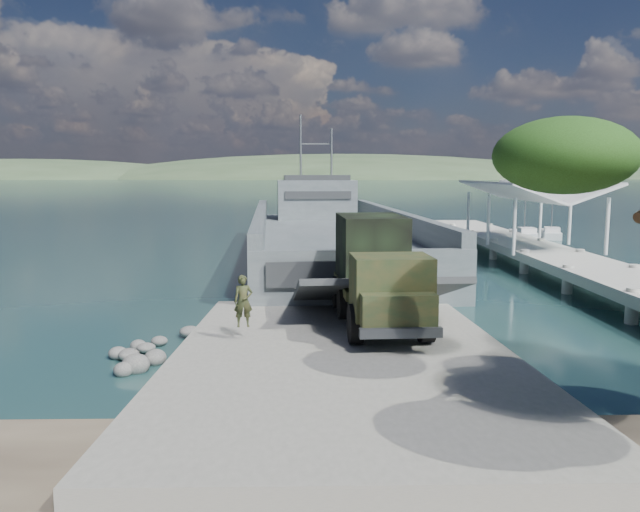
{
  "coord_description": "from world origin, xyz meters",
  "views": [
    {
      "loc": [
        -1.03,
        -19.17,
        5.77
      ],
      "look_at": [
        -0.54,
        6.0,
        2.39
      ],
      "focal_mm": 35.0,
      "sensor_mm": 36.0,
      "label": 1
    }
  ],
  "objects_px": {
    "landing_craft": "(328,244)",
    "military_truck": "(377,271)",
    "soldier": "(243,313)",
    "sailboat_near": "(524,235)",
    "pier": "(535,241)",
    "sailboat_far": "(551,234)"
  },
  "relations": [
    {
      "from": "landing_craft",
      "to": "military_truck",
      "type": "distance_m",
      "value": 20.63
    },
    {
      "from": "landing_craft",
      "to": "soldier",
      "type": "xyz_separation_m",
      "value": [
        -3.44,
        -22.78,
        0.39
      ]
    },
    {
      "from": "landing_craft",
      "to": "sailboat_near",
      "type": "xyz_separation_m",
      "value": [
        17.54,
        11.59,
        -0.6
      ]
    },
    {
      "from": "sailboat_near",
      "to": "pier",
      "type": "bearing_deg",
      "value": -102.01
    },
    {
      "from": "military_truck",
      "to": "sailboat_near",
      "type": "distance_m",
      "value": 36.19
    },
    {
      "from": "pier",
      "to": "landing_craft",
      "type": "distance_m",
      "value": 13.37
    },
    {
      "from": "pier",
      "to": "soldier",
      "type": "bearing_deg",
      "value": -131.01
    },
    {
      "from": "pier",
      "to": "sailboat_far",
      "type": "distance_m",
      "value": 18.36
    },
    {
      "from": "landing_craft",
      "to": "military_truck",
      "type": "height_order",
      "value": "landing_craft"
    },
    {
      "from": "soldier",
      "to": "sailboat_near",
      "type": "height_order",
      "value": "sailboat_near"
    },
    {
      "from": "landing_craft",
      "to": "sailboat_near",
      "type": "relative_size",
      "value": 6.24
    },
    {
      "from": "landing_craft",
      "to": "soldier",
      "type": "distance_m",
      "value": 23.04
    },
    {
      "from": "sailboat_near",
      "to": "military_truck",
      "type": "bearing_deg",
      "value": -112.05
    },
    {
      "from": "soldier",
      "to": "landing_craft",
      "type": "bearing_deg",
      "value": 71.43
    },
    {
      "from": "soldier",
      "to": "sailboat_near",
      "type": "xyz_separation_m",
      "value": [
        20.98,
        34.37,
        -1.0
      ]
    },
    {
      "from": "military_truck",
      "to": "sailboat_near",
      "type": "bearing_deg",
      "value": 59.81
    },
    {
      "from": "landing_craft",
      "to": "sailboat_far",
      "type": "height_order",
      "value": "landing_craft"
    },
    {
      "from": "pier",
      "to": "sailboat_near",
      "type": "relative_size",
      "value": 7.04
    },
    {
      "from": "landing_craft",
      "to": "soldier",
      "type": "height_order",
      "value": "landing_craft"
    },
    {
      "from": "soldier",
      "to": "sailboat_near",
      "type": "bearing_deg",
      "value": 48.61
    },
    {
      "from": "pier",
      "to": "soldier",
      "type": "xyz_separation_m",
      "value": [
        -16.09,
        -18.5,
        -0.27
      ]
    },
    {
      "from": "landing_craft",
      "to": "military_truck",
      "type": "relative_size",
      "value": 4.83
    }
  ]
}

